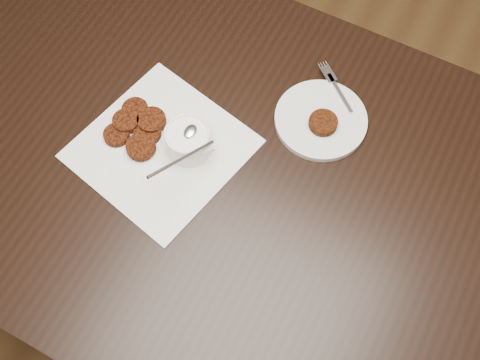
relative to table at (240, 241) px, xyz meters
name	(u,v)px	position (x,y,z in m)	size (l,w,h in m)	color
floor	(232,310)	(0.02, -0.09, -0.38)	(4.00, 4.00, 0.00)	brown
table	(240,241)	(0.00, 0.00, 0.00)	(1.41, 0.91, 0.75)	black
napkin	(161,149)	(-0.17, -0.02, 0.38)	(0.30, 0.30, 0.00)	white
sauce_ramekin	(187,132)	(-0.12, 0.01, 0.44)	(0.12, 0.12, 0.12)	white
patty_cluster	(139,126)	(-0.23, 0.00, 0.39)	(0.19, 0.19, 0.02)	#67280D
plate_with_patty	(321,118)	(0.09, 0.19, 0.39)	(0.19, 0.19, 0.03)	silver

